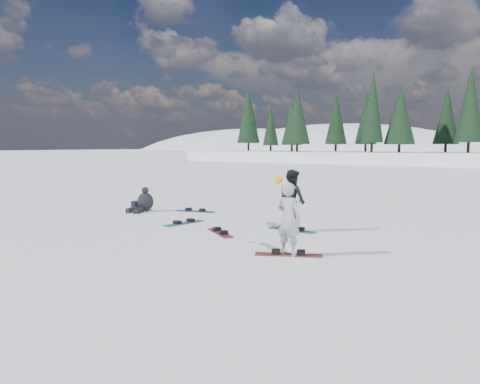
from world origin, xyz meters
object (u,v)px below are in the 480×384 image
snowboarder_man (292,200)px  seated_rider (144,202)px  snowboard_loose_a (184,223)px  snowboard_loose_b (220,233)px  snowboard_loose_c (195,211)px  gear_bag (137,205)px  snowboarder_woman (289,219)px

snowboarder_man → seated_rider: 6.48m
snowboard_loose_a → snowboard_loose_b: (1.93, -0.64, 0.00)m
snowboard_loose_b → snowboard_loose_c: bearing=172.7°
seated_rider → snowboard_loose_a: 3.34m
seated_rider → gear_bag: 0.77m
gear_bag → snowboard_loose_c: size_ratio=0.30×
snowboarder_man → snowboard_loose_c: size_ratio=1.18×
seated_rider → snowboard_loose_a: seated_rider is taller
gear_bag → snowboarder_man: bearing=-4.7°
seated_rider → gear_bag: (-0.70, 0.26, -0.20)m
gear_bag → snowboard_loose_b: 6.10m
snowboarder_man → snowboard_loose_c: snowboarder_man is taller
snowboard_loose_b → snowboard_loose_a: bearing=-165.3°
gear_bag → snowboard_loose_a: size_ratio=0.30×
snowboard_loose_a → snowboard_loose_c: bearing=39.2°
snowboarder_woman → snowboard_loose_c: 7.50m
snowboard_loose_a → snowboard_loose_b: same height
snowboard_loose_b → snowboarder_woman: bearing=10.4°
gear_bag → snowboard_loose_c: (2.33, 0.76, -0.14)m
seated_rider → snowboarder_man: bearing=-19.7°
snowboard_loose_b → gear_bag: bearing=-167.2°
snowboard_loose_a → gear_bag: bearing=74.8°
snowboarder_man → seated_rider: bearing=23.3°
snowboarder_woman → snowboard_loose_c: snowboarder_woman is taller
seated_rider → snowboard_loose_c: 1.95m
seated_rider → snowboard_loose_b: seated_rider is taller
snowboarder_woman → snowboarder_man: size_ratio=1.01×
gear_bag → snowboard_loose_b: (5.72, -2.12, -0.14)m
seated_rider → snowboard_loose_c: seated_rider is taller
snowboarder_woman → snowboard_loose_a: 5.19m
snowboarder_man → snowboard_loose_a: snowboarder_man is taller
gear_bag → snowboard_loose_c: bearing=18.1°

